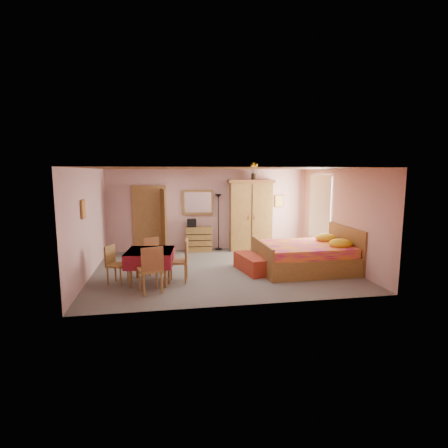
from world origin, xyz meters
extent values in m
plane|color=#635D57|center=(0.00, 0.00, 0.00)|extent=(6.50, 6.50, 0.00)
plane|color=brown|center=(0.00, 0.00, 2.60)|extent=(6.50, 6.50, 0.00)
cube|color=tan|center=(0.00, 2.50, 1.30)|extent=(6.50, 0.10, 2.60)
cube|color=tan|center=(0.00, -2.50, 1.30)|extent=(6.50, 0.10, 2.60)
cube|color=tan|center=(-3.25, 0.00, 1.30)|extent=(0.10, 5.00, 2.60)
cube|color=tan|center=(3.25, 0.00, 1.30)|extent=(0.10, 5.00, 2.60)
cube|color=#9E6B35|center=(-1.90, 2.47, 1.02)|extent=(1.06, 0.12, 2.15)
cube|color=white|center=(3.21, 1.20, 1.45)|extent=(0.08, 1.40, 1.95)
cube|color=orange|center=(-3.22, -0.60, 1.70)|extent=(0.04, 0.32, 0.42)
cube|color=#D8BF59|center=(2.35, 2.47, 1.55)|extent=(0.30, 0.04, 0.40)
cube|color=olive|center=(-0.38, 2.23, 0.39)|extent=(0.85, 0.47, 0.78)
cube|color=white|center=(-0.38, 2.44, 1.55)|extent=(1.00, 0.10, 0.79)
cube|color=black|center=(-0.60, 2.28, 0.91)|extent=(0.28, 0.21, 0.26)
cube|color=black|center=(0.27, 2.36, 0.91)|extent=(0.26, 0.26, 1.81)
cube|color=#A87B38|center=(1.29, 2.18, 1.13)|extent=(1.50, 0.86, 2.27)
cube|color=yellow|center=(1.40, 2.27, 2.54)|extent=(0.23, 0.23, 0.55)
cube|color=#BA1272|center=(2.09, -0.38, 0.55)|extent=(2.40, 1.89, 1.11)
cube|color=maroon|center=(0.69, -0.32, 0.21)|extent=(0.69, 1.31, 0.42)
cube|color=maroon|center=(-1.79, -0.79, 0.38)|extent=(1.14, 1.14, 0.75)
cube|color=#A97B39|center=(-1.77, -1.46, 0.50)|extent=(0.57, 0.57, 1.01)
cube|color=#A97639|center=(-1.73, -0.03, 0.44)|extent=(0.52, 0.52, 0.88)
cube|color=#A37837|center=(-2.52, -0.73, 0.44)|extent=(0.53, 0.53, 0.88)
cube|color=olive|center=(-1.17, -0.84, 0.49)|extent=(0.51, 0.51, 0.99)
camera|label=1|loc=(-1.45, -8.69, 2.51)|focal=28.00mm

